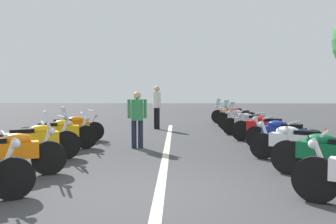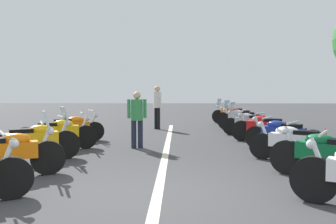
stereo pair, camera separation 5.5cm
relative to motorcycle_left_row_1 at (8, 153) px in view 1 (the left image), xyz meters
name	(u,v)px [view 1 (the left image)]	position (x,y,z in m)	size (l,w,h in m)	color
ground_plane	(159,199)	(-1.16, -2.78, -0.47)	(80.00, 80.00, 0.00)	#38383A
lane_centre_stripe	(166,156)	(2.26, -2.78, -0.47)	(15.18, 0.16, 0.01)	beige
motorcycle_left_row_1	(8,153)	(0.00, 0.00, 0.00)	(1.04, 1.98, 1.21)	black
motorcycle_left_row_2	(34,141)	(1.46, 0.12, 0.01)	(1.18, 1.89, 1.22)	black
motorcycle_left_row_3	(57,133)	(3.02, 0.13, -0.01)	(0.99, 2.07, 1.00)	black
motorcycle_left_row_4	(71,128)	(4.46, 0.21, -0.02)	(1.16, 1.94, 0.98)	black
motorcycle_right_row_1	(330,154)	(0.00, -5.75, -0.01)	(1.41, 1.81, 1.00)	black
motorcycle_right_row_2	(295,142)	(1.54, -5.65, -0.02)	(1.26, 1.82, 0.98)	black
motorcycle_right_row_3	(282,134)	(3.00, -5.82, -0.02)	(1.34, 1.78, 0.99)	black
motorcycle_right_row_4	(265,128)	(4.55, -5.75, -0.01)	(1.13, 1.96, 1.00)	black
motorcycle_right_row_5	(250,123)	(6.07, -5.60, -0.01)	(1.12, 1.87, 1.20)	black
motorcycle_right_row_6	(240,119)	(7.69, -5.57, 0.01)	(1.32, 1.73, 1.22)	black
motorcycle_right_row_7	(237,117)	(9.15, -5.71, -0.01)	(1.11, 1.88, 1.00)	black
motorcycle_right_row_8	(231,114)	(10.68, -5.66, 0.00)	(1.20, 1.86, 1.22)	black
traffic_cone_0	(325,139)	(3.26, -7.04, -0.18)	(0.36, 0.36, 0.61)	orange
traffic_cone_1	(2,143)	(2.31, 1.26, -0.18)	(0.36, 0.36, 0.61)	orange
bystander_0	(137,115)	(3.39, -1.96, 0.44)	(0.32, 0.52, 1.56)	#1E2338
bystander_2	(157,104)	(8.25, -2.23, 0.58)	(0.44, 0.35, 1.78)	black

